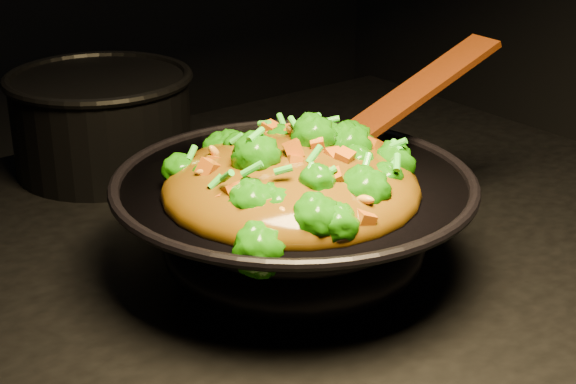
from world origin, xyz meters
TOP-DOWN VIEW (x-y plane):
  - wok at (0.01, -0.07)m, footprint 0.41×0.41m
  - stir_fry at (-0.01, -0.10)m, footprint 0.28×0.28m
  - spatula at (0.16, -0.06)m, footprint 0.28×0.06m
  - back_pot at (-0.02, 0.32)m, footprint 0.30×0.30m

SIDE VIEW (x-z plane):
  - wok at x=0.01m, z-range 0.90..1.00m
  - back_pot at x=-0.02m, z-range 0.90..1.04m
  - stir_fry at x=-0.01m, z-range 1.00..1.09m
  - spatula at x=0.16m, z-range 0.99..1.11m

